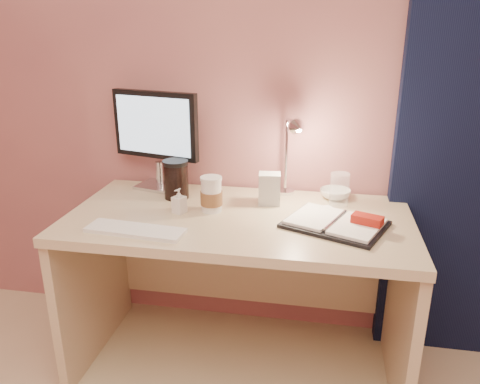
% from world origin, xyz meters
% --- Properties ---
extents(desk, '(1.40, 0.70, 0.73)m').
position_xyz_m(desk, '(0.00, 1.45, 0.50)').
color(desk, tan).
rests_on(desk, ground).
extents(monitor, '(0.42, 0.20, 0.46)m').
position_xyz_m(monitor, '(-0.43, 1.65, 1.00)').
color(monitor, silver).
rests_on(monitor, desk).
extents(keyboard, '(0.39, 0.15, 0.02)m').
position_xyz_m(keyboard, '(-0.35, 1.15, 0.74)').
color(keyboard, white).
rests_on(keyboard, desk).
extents(planner, '(0.44, 0.39, 0.06)m').
position_xyz_m(planner, '(0.40, 1.34, 0.74)').
color(planner, black).
rests_on(planner, desk).
extents(paper_a, '(0.22, 0.22, 0.00)m').
position_xyz_m(paper_a, '(0.35, 1.45, 0.73)').
color(paper_a, white).
rests_on(paper_a, desk).
extents(paper_b, '(0.16, 0.16, 0.00)m').
position_xyz_m(paper_b, '(0.46, 1.31, 0.73)').
color(paper_b, white).
rests_on(paper_b, desk).
extents(coffee_cup, '(0.09, 0.09, 0.15)m').
position_xyz_m(coffee_cup, '(-0.12, 1.41, 0.80)').
color(coffee_cup, silver).
rests_on(coffee_cup, desk).
extents(clear_cup, '(0.08, 0.08, 0.14)m').
position_xyz_m(clear_cup, '(0.40, 1.57, 0.80)').
color(clear_cup, white).
rests_on(clear_cup, desk).
extents(bowl, '(0.16, 0.16, 0.04)m').
position_xyz_m(bowl, '(0.39, 1.65, 0.75)').
color(bowl, white).
rests_on(bowl, desk).
extents(lotion_bottle, '(0.06, 0.06, 0.10)m').
position_xyz_m(lotion_bottle, '(-0.25, 1.36, 0.78)').
color(lotion_bottle, silver).
rests_on(lotion_bottle, desk).
extents(dark_jar, '(0.11, 0.11, 0.16)m').
position_xyz_m(dark_jar, '(-0.31, 1.54, 0.81)').
color(dark_jar, black).
rests_on(dark_jar, desk).
extents(product_box, '(0.10, 0.08, 0.14)m').
position_xyz_m(product_box, '(0.11, 1.53, 0.80)').
color(product_box, silver).
rests_on(product_box, desk).
extents(desk_lamp, '(0.14, 0.22, 0.37)m').
position_xyz_m(desk_lamp, '(0.13, 1.60, 0.96)').
color(desk_lamp, silver).
rests_on(desk_lamp, desk).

